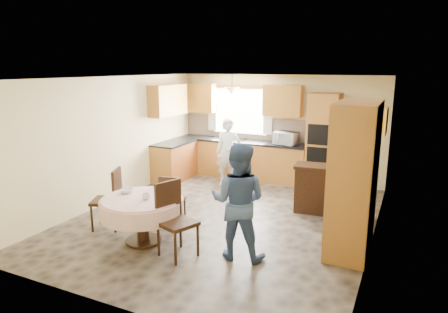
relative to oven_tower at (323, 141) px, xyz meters
name	(u,v)px	position (x,y,z in m)	size (l,w,h in m)	color
floor	(225,218)	(-1.15, -2.69, -1.06)	(5.00, 6.00, 0.01)	brown
ceiling	(225,78)	(-1.15, -2.69, 1.44)	(5.00, 6.00, 0.01)	white
wall_back	(278,128)	(-1.15, 0.31, 0.19)	(5.00, 0.02, 2.50)	beige
wall_front	(107,203)	(-1.15, -5.69, 0.19)	(5.00, 0.02, 2.50)	beige
wall_left	(112,140)	(-3.65, -2.69, 0.19)	(0.02, 6.00, 2.50)	beige
wall_right	(377,166)	(1.35, -2.69, 0.19)	(0.02, 6.00, 2.50)	beige
window	(240,111)	(-2.15, 0.29, 0.54)	(1.40, 0.03, 1.10)	white
curtain_left	(212,108)	(-2.90, 0.24, 0.59)	(0.22, 0.02, 1.15)	white
curtain_right	(268,111)	(-1.40, 0.24, 0.59)	(0.22, 0.02, 1.15)	white
base_cab_back	(241,159)	(-2.00, 0.01, -0.62)	(3.30, 0.60, 0.88)	#C18B33
counter_back	(241,141)	(-2.00, 0.01, -0.16)	(3.30, 0.64, 0.04)	black
base_cab_left	(175,162)	(-3.35, -0.89, -0.62)	(0.60, 1.20, 0.88)	#C18B33
counter_left	(174,143)	(-3.35, -0.89, -0.16)	(0.64, 1.20, 0.04)	black
backsplash	(245,128)	(-2.00, 0.30, 0.12)	(3.30, 0.02, 0.55)	beige
wall_cab_left	(200,98)	(-3.20, 0.15, 0.85)	(0.85, 0.33, 0.72)	gold
wall_cab_right	(283,101)	(-1.00, 0.15, 0.85)	(0.90, 0.33, 0.72)	gold
wall_cab_side	(168,100)	(-3.48, -0.89, 0.85)	(0.33, 1.20, 0.72)	gold
oven_tower	(323,141)	(0.00, 0.00, 0.00)	(0.66, 0.62, 2.12)	#C18B33
oven_upper	(321,135)	(0.00, -0.31, 0.19)	(0.56, 0.01, 0.45)	black
oven_lower	(319,158)	(0.00, -0.31, -0.31)	(0.56, 0.01, 0.45)	black
pendant	(232,91)	(-2.15, -0.19, 1.06)	(0.36, 0.36, 0.18)	beige
sideboard	(327,191)	(0.44, -1.62, -0.64)	(1.19, 0.49, 0.85)	#311D0D
space_heater	(349,210)	(0.91, -2.02, -0.79)	(0.39, 0.27, 0.54)	black
cupboard	(354,179)	(1.07, -3.06, 0.05)	(0.58, 1.16, 2.21)	#C18B33
dining_table	(142,208)	(-1.88, -4.14, -0.50)	(1.28, 1.28, 0.72)	#311D0D
chair_left	(111,196)	(-2.70, -3.90, -0.49)	(0.59, 0.59, 1.03)	#311D0D
chair_back	(171,197)	(-1.88, -3.31, -0.58)	(0.45, 0.45, 0.87)	#311D0D
chair_right	(174,215)	(-1.22, -4.27, -0.46)	(0.60, 0.60, 1.08)	#311D0D
framed_picture	(385,121)	(1.32, -1.16, 0.66)	(0.06, 0.59, 0.49)	gold
microwave	(286,138)	(-0.84, -0.04, 0.01)	(0.53, 0.36, 0.29)	silver
person_sink	(228,152)	(-1.98, -0.75, -0.29)	(0.56, 0.37, 1.54)	silver
person_dining	(238,201)	(-0.35, -3.95, -0.22)	(0.82, 0.63, 1.68)	#384F7B
bowl_sideboard	(310,166)	(0.11, -1.62, -0.19)	(0.20, 0.20, 0.05)	#B2B2B2
bottle_sideboard	(345,162)	(0.72, -1.62, -0.06)	(0.12, 0.12, 0.31)	silver
cup_table	(146,196)	(-1.77, -4.17, -0.29)	(0.12, 0.12, 0.09)	#B2B2B2
bowl_table	(127,191)	(-2.24, -4.04, -0.30)	(0.20, 0.20, 0.06)	#B2B2B2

